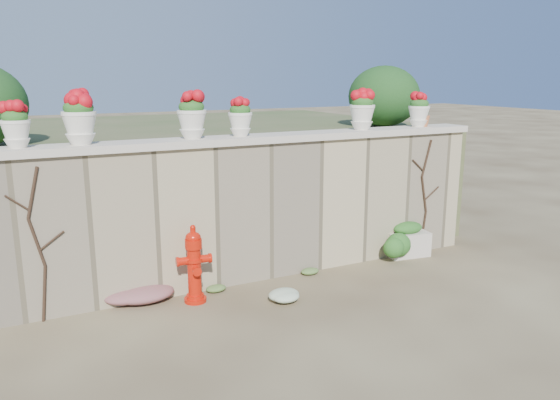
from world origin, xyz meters
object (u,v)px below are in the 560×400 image
urn_pot_0 (16,126)px  terracotta_pot (422,118)px  fire_hydrant (194,264)px  planter_box (407,240)px

urn_pot_0 → terracotta_pot: (6.05, -0.00, -0.12)m
fire_hydrant → planter_box: bearing=9.4°
planter_box → urn_pot_0: size_ratio=1.41×
urn_pot_0 → fire_hydrant: bearing=-14.2°
planter_box → terracotta_pot: 2.03m
planter_box → terracotta_pot: size_ratio=2.50×
fire_hydrant → terracotta_pot: bearing=12.5°
fire_hydrant → planter_box: size_ratio=1.41×
planter_box → fire_hydrant: bearing=-168.2°
fire_hydrant → planter_box: fire_hydrant is taller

